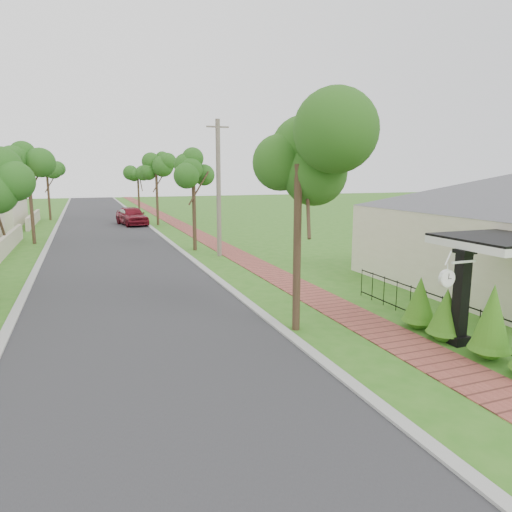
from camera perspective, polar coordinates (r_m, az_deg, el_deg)
ground at (r=11.57m, az=3.39°, el=-12.08°), size 160.00×160.00×0.00m
road at (r=30.12m, az=-17.74°, el=1.39°), size 7.00×120.00×0.02m
kerb_right at (r=30.51m, az=-10.88°, el=1.81°), size 0.30×120.00×0.10m
kerb_left at (r=30.17m, az=-24.67°, el=0.96°), size 0.30×120.00×0.10m
sidewalk at (r=31.04m, az=-6.15°, el=2.08°), size 1.50×120.00×0.03m
porch_post at (r=12.94m, az=24.20°, el=-5.32°), size 0.48×0.48×2.52m
picket_fence at (r=14.02m, az=22.17°, el=-6.51°), size 0.03×8.02×1.00m
street_trees at (r=36.64m, az=-18.52°, el=9.97°), size 10.70×37.65×5.89m
hedge_row at (r=12.67m, az=25.16°, el=-7.30°), size 0.87×4.47×1.95m
parked_car_red at (r=40.79m, az=-15.26°, el=4.86°), size 2.72×4.98×1.61m
parked_car_white at (r=40.80m, az=-15.29°, el=4.67°), size 2.08×4.24×1.34m
near_tree at (r=12.52m, az=5.34°, el=11.80°), size 2.31×2.31×5.94m
utility_pole at (r=24.35m, az=-4.70°, el=8.46°), size 1.20×0.24×7.16m
station_clock at (r=11.88m, az=22.87°, el=-2.44°), size 1.06×0.13×0.61m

